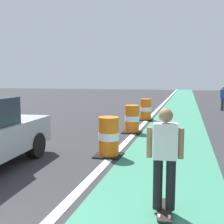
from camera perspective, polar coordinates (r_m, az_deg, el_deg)
bike_lane_strip at (r=14.24m, az=13.20°, el=-1.88°), size 2.50×80.00×0.01m
lane_divider_stripe at (r=14.37m, az=7.21°, el=-1.67°), size 0.20×80.00×0.01m
skateboarder_on_lane at (r=4.46m, az=10.76°, el=-9.24°), size 0.57×0.82×1.69m
traffic_barrel_front at (r=7.67m, az=-0.68°, el=-5.18°), size 0.73×0.73×1.09m
traffic_barrel_mid at (r=10.99m, az=4.13°, el=-1.50°), size 0.73×0.73×1.09m
traffic_barrel_back at (r=14.39m, az=6.95°, el=0.46°), size 0.73×0.73×1.09m
pedestrian_crossing at (r=19.82m, az=21.74°, el=2.75°), size 0.34×0.20×1.61m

